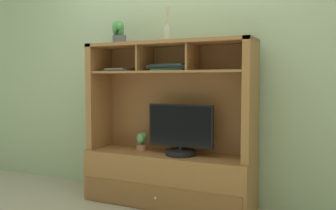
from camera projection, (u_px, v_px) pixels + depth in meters
name	position (u px, v px, depth m)	size (l,w,h in m)	color
floor_plane	(168.00, 205.00, 3.23)	(6.00, 6.00, 0.02)	#A69A87
back_wall	(180.00, 48.00, 3.37)	(6.00, 0.02, 2.80)	#9BAD88
media_console	(168.00, 157.00, 3.21)	(1.51, 0.48, 1.43)	#936034
tv_monitor	(180.00, 134.00, 3.10)	(0.59, 0.26, 0.44)	black
potted_orchid	(142.00, 141.00, 3.33)	(0.11, 0.11, 0.16)	#B16C55
magazine_stack_left	(122.00, 70.00, 3.39)	(0.31, 0.27, 0.03)	#323948
magazine_stack_centre	(170.00, 67.00, 3.20)	(0.38, 0.25, 0.06)	#3C795E
diffuser_bottle	(167.00, 33.00, 3.12)	(0.06, 0.06, 0.30)	#B7BDA8
potted_succulent	(119.00, 34.00, 3.33)	(0.14, 0.15, 0.22)	#50515A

